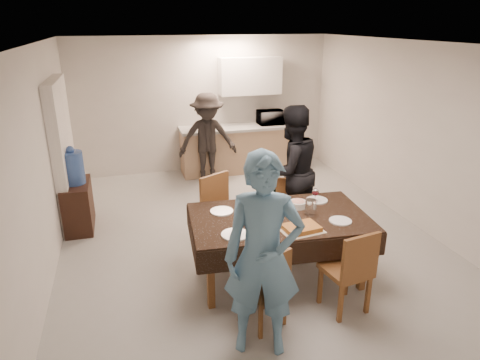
# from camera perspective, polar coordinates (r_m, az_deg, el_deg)

# --- Properties ---
(floor) EXTENTS (5.00, 6.00, 0.02)m
(floor) POSITION_cam_1_polar(r_m,az_deg,el_deg) (6.15, 0.80, -7.13)
(floor) COLOR #9F9F9B
(floor) RESTS_ON ground
(ceiling) EXTENTS (5.00, 6.00, 0.02)m
(ceiling) POSITION_cam_1_polar(r_m,az_deg,el_deg) (5.45, 0.94, 17.85)
(ceiling) COLOR white
(ceiling) RESTS_ON wall_back
(wall_back) EXTENTS (5.00, 0.02, 2.60)m
(wall_back) POSITION_cam_1_polar(r_m,az_deg,el_deg) (8.51, -4.94, 9.93)
(wall_back) COLOR silver
(wall_back) RESTS_ON floor
(wall_front) EXTENTS (5.00, 0.02, 2.60)m
(wall_front) POSITION_cam_1_polar(r_m,az_deg,el_deg) (3.12, 16.88, -10.31)
(wall_front) COLOR silver
(wall_front) RESTS_ON floor
(wall_left) EXTENTS (0.02, 6.00, 2.60)m
(wall_left) POSITION_cam_1_polar(r_m,az_deg,el_deg) (5.53, -24.84, 2.26)
(wall_left) COLOR silver
(wall_left) RESTS_ON floor
(wall_right) EXTENTS (0.02, 6.00, 2.60)m
(wall_right) POSITION_cam_1_polar(r_m,az_deg,el_deg) (6.79, 21.66, 5.83)
(wall_right) COLOR silver
(wall_right) RESTS_ON floor
(stub_partition) EXTENTS (0.15, 1.40, 2.10)m
(stub_partition) POSITION_cam_1_polar(r_m,az_deg,el_deg) (6.73, -22.48, 3.38)
(stub_partition) COLOR silver
(stub_partition) RESTS_ON floor
(kitchen_base_cabinet) EXTENTS (2.20, 0.60, 0.86)m
(kitchen_base_cabinet) POSITION_cam_1_polar(r_m,az_deg,el_deg) (8.54, -0.39, 4.04)
(kitchen_base_cabinet) COLOR #A07D60
(kitchen_base_cabinet) RESTS_ON floor
(kitchen_worktop) EXTENTS (2.24, 0.64, 0.05)m
(kitchen_worktop) POSITION_cam_1_polar(r_m,az_deg,el_deg) (8.42, -0.40, 7.01)
(kitchen_worktop) COLOR #A0A09B
(kitchen_worktop) RESTS_ON kitchen_base_cabinet
(upper_cabinet) EXTENTS (1.20, 0.34, 0.70)m
(upper_cabinet) POSITION_cam_1_polar(r_m,az_deg,el_deg) (8.47, 1.34, 13.71)
(upper_cabinet) COLOR white
(upper_cabinet) RESTS_ON wall_back
(dining_table) EXTENTS (2.08, 1.31, 0.78)m
(dining_table) POSITION_cam_1_polar(r_m,az_deg,el_deg) (4.88, 5.28, -5.24)
(dining_table) COLOR black
(dining_table) RESTS_ON floor
(chair_near_left) EXTENTS (0.52, 0.53, 0.47)m
(chair_near_left) POSITION_cam_1_polar(r_m,az_deg,el_deg) (4.17, 3.36, -13.47)
(chair_near_left) COLOR brown
(chair_near_left) RESTS_ON floor
(chair_near_right) EXTENTS (0.49, 0.50, 0.51)m
(chair_near_right) POSITION_cam_1_polar(r_m,az_deg,el_deg) (4.47, 14.59, -10.86)
(chair_near_right) COLOR brown
(chair_near_right) RESTS_ON floor
(chair_far_left) EXTENTS (0.62, 0.64, 0.55)m
(chair_far_left) POSITION_cam_1_polar(r_m,az_deg,el_deg) (5.37, -1.74, -4.08)
(chair_far_left) COLOR brown
(chair_far_left) RESTS_ON floor
(chair_far_right) EXTENTS (0.47, 0.48, 0.47)m
(chair_far_right) POSITION_cam_1_polar(r_m,az_deg,el_deg) (5.68, 7.10, -3.79)
(chair_far_right) COLOR brown
(chair_far_right) RESTS_ON floor
(console) EXTENTS (0.38, 0.75, 0.70)m
(console) POSITION_cam_1_polar(r_m,az_deg,el_deg) (6.59, -20.77, -3.24)
(console) COLOR black
(console) RESTS_ON floor
(water_jug) EXTENTS (0.31, 0.31, 0.46)m
(water_jug) POSITION_cam_1_polar(r_m,az_deg,el_deg) (6.39, -21.41, 1.51)
(water_jug) COLOR #3A5FAC
(water_jug) RESTS_ON console
(wine_bottle) EXTENTS (0.08, 0.08, 0.32)m
(wine_bottle) POSITION_cam_1_polar(r_m,az_deg,el_deg) (4.82, 4.59, -2.99)
(wine_bottle) COLOR black
(wine_bottle) RESTS_ON dining_table
(water_pitcher) EXTENTS (0.12, 0.12, 0.18)m
(water_pitcher) POSITION_cam_1_polar(r_m,az_deg,el_deg) (4.91, 9.37, -3.61)
(water_pitcher) COLOR white
(water_pitcher) RESTS_ON dining_table
(savoury_tart) EXTENTS (0.47, 0.38, 0.05)m
(savoury_tart) POSITION_cam_1_polar(r_m,az_deg,el_deg) (4.57, 8.17, -6.35)
(savoury_tart) COLOR #BE7E37
(savoury_tart) RESTS_ON dining_table
(salad_bowl) EXTENTS (0.20, 0.20, 0.08)m
(salad_bowl) POSITION_cam_1_polar(r_m,az_deg,el_deg) (5.10, 7.75, -3.23)
(salad_bowl) COLOR white
(salad_bowl) RESTS_ON dining_table
(mushroom_dish) EXTENTS (0.20, 0.20, 0.03)m
(mushroom_dish) POSITION_cam_1_polar(r_m,az_deg,el_deg) (5.08, 3.66, -3.46)
(mushroom_dish) COLOR white
(mushroom_dish) RESTS_ON dining_table
(wine_glass_a) EXTENTS (0.09, 0.09, 0.20)m
(wine_glass_a) POSITION_cam_1_polar(r_m,az_deg,el_deg) (4.45, -0.20, -5.86)
(wine_glass_a) COLOR white
(wine_glass_a) RESTS_ON dining_table
(wine_glass_b) EXTENTS (0.08, 0.08, 0.19)m
(wine_glass_b) POSITION_cam_1_polar(r_m,az_deg,el_deg) (5.24, 10.00, -2.06)
(wine_glass_b) COLOR white
(wine_glass_b) RESTS_ON dining_table
(wine_glass_c) EXTENTS (0.09, 0.09, 0.21)m
(wine_glass_c) POSITION_cam_1_polar(r_m,az_deg,el_deg) (5.02, 1.98, -2.65)
(wine_glass_c) COLOR white
(wine_glass_c) RESTS_ON dining_table
(plate_near_left) EXTENTS (0.29, 0.29, 0.02)m
(plate_near_left) POSITION_cam_1_polar(r_m,az_deg,el_deg) (4.43, -0.65, -7.28)
(plate_near_left) COLOR white
(plate_near_left) RESTS_ON dining_table
(plate_near_right) EXTENTS (0.25, 0.25, 0.01)m
(plate_near_right) POSITION_cam_1_polar(r_m,az_deg,el_deg) (4.85, 13.23, -5.32)
(plate_near_right) COLOR white
(plate_near_right) RESTS_ON dining_table
(plate_far_left) EXTENTS (0.27, 0.27, 0.02)m
(plate_far_left) POSITION_cam_1_polar(r_m,az_deg,el_deg) (4.96, -2.45, -4.17)
(plate_far_left) COLOR white
(plate_far_left) RESTS_ON dining_table
(plate_far_right) EXTENTS (0.26, 0.26, 0.02)m
(plate_far_right) POSITION_cam_1_polar(r_m,az_deg,el_deg) (5.33, 10.21, -2.65)
(plate_far_right) COLOR white
(plate_far_right) RESTS_ON dining_table
(microwave) EXTENTS (0.50, 0.34, 0.28)m
(microwave) POSITION_cam_1_polar(r_m,az_deg,el_deg) (8.59, 4.11, 8.34)
(microwave) COLOR white
(microwave) RESTS_ON kitchen_worktop
(person_near) EXTENTS (0.79, 0.64, 1.88)m
(person_near) POSITION_cam_1_polar(r_m,az_deg,el_deg) (3.74, 3.11, -10.22)
(person_near) COLOR #5885A5
(person_near) RESTS_ON floor
(person_far) EXTENTS (1.04, 0.90, 1.83)m
(person_far) POSITION_cam_1_polar(r_m,az_deg,el_deg) (5.90, 6.75, 1.18)
(person_far) COLOR black
(person_far) RESTS_ON floor
(person_kitchen) EXTENTS (1.07, 0.62, 1.66)m
(person_kitchen) POSITION_cam_1_polar(r_m,az_deg,el_deg) (7.86, -4.34, 5.54)
(person_kitchen) COLOR black
(person_kitchen) RESTS_ON floor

